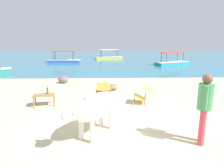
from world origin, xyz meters
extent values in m
cube|color=#CCB78E|center=(0.00, 0.00, 0.02)|extent=(18.00, 14.00, 0.04)
cube|color=teal|center=(0.00, 22.00, 0.00)|extent=(60.00, 36.00, 0.03)
cylinder|color=silver|center=(-0.79, -0.93, 0.32)|extent=(0.11, 0.11, 0.57)
cylinder|color=silver|center=(-1.05, -0.76, 0.32)|extent=(0.11, 0.11, 0.57)
cylinder|color=silver|center=(-0.33, -0.21, 0.32)|extent=(0.11, 0.11, 0.57)
cylinder|color=silver|center=(-0.60, -0.04, 0.32)|extent=(0.11, 0.11, 0.57)
ellipsoid|color=silver|center=(-0.69, -0.48, 0.78)|extent=(1.31, 1.61, 0.62)
ellipsoid|color=silver|center=(-1.21, -1.29, 0.88)|extent=(0.43, 0.48, 0.29)
cone|color=silver|center=(-1.08, -1.37, 1.00)|extent=(0.14, 0.14, 0.10)
cone|color=silver|center=(-1.33, -1.22, 1.00)|extent=(0.14, 0.14, 0.10)
ellipsoid|color=silver|center=(-0.84, -0.71, 1.04)|extent=(0.36, 0.38, 0.21)
cube|color=olive|center=(-2.71, 1.75, 0.44)|extent=(0.83, 0.59, 0.04)
cylinder|color=olive|center=(-2.42, 1.99, 0.23)|extent=(0.05, 0.05, 0.38)
cylinder|color=olive|center=(-2.34, 1.64, 0.23)|extent=(0.05, 0.05, 0.38)
cylinder|color=olive|center=(-3.08, 1.85, 0.23)|extent=(0.05, 0.05, 0.38)
cylinder|color=olive|center=(-3.01, 1.50, 0.23)|extent=(0.05, 0.05, 0.38)
cylinder|color=brown|center=(-2.60, 1.83, 0.57)|extent=(0.07, 0.07, 0.22)
cylinder|color=brown|center=(-2.60, 1.83, 0.71)|extent=(0.03, 0.03, 0.06)
cylinder|color=red|center=(-2.60, 1.83, 0.74)|extent=(0.03, 0.03, 0.02)
cylinder|color=olive|center=(-0.92, 2.79, 0.11)|extent=(0.04, 0.04, 0.14)
cylinder|color=olive|center=(-0.41, 2.89, 0.11)|extent=(0.04, 0.04, 0.14)
cylinder|color=olive|center=(-0.84, 2.38, 0.21)|extent=(0.04, 0.04, 0.34)
cylinder|color=olive|center=(-0.33, 2.48, 0.21)|extent=(0.04, 0.04, 0.34)
cube|color=orange|center=(-0.62, 2.63, 0.28)|extent=(0.59, 0.52, 0.21)
cube|color=orange|center=(-0.56, 2.33, 0.61)|extent=(0.60, 0.56, 0.23)
cylinder|color=olive|center=(0.53, 1.69, 0.11)|extent=(0.04, 0.04, 0.14)
cylinder|color=olive|center=(0.66, 2.20, 0.11)|extent=(0.04, 0.04, 0.14)
cylinder|color=olive|center=(0.94, 1.59, 0.21)|extent=(0.04, 0.04, 0.34)
cylinder|color=olive|center=(1.06, 2.10, 0.21)|extent=(0.04, 0.04, 0.34)
cube|color=#EFD14C|center=(0.80, 1.90, 0.28)|extent=(0.54, 0.61, 0.21)
cube|color=#EFD14C|center=(1.10, 1.82, 0.61)|extent=(0.57, 0.62, 0.23)
cylinder|color=#CC3D47|center=(1.76, -0.93, 0.45)|extent=(0.14, 0.14, 0.82)
cylinder|color=#CC3D47|center=(1.67, -1.09, 0.45)|extent=(0.14, 0.14, 0.82)
cylinder|color=#428956|center=(1.72, -1.01, 1.15)|extent=(0.32, 0.32, 0.58)
cylinder|color=#428956|center=(1.81, -0.83, 1.18)|extent=(0.09, 0.09, 0.52)
cylinder|color=#428956|center=(1.62, -1.20, 1.18)|extent=(0.09, 0.09, 0.52)
sphere|color=brown|center=(1.72, -1.01, 1.55)|extent=(0.22, 0.22, 0.22)
ellipsoid|color=#756651|center=(-0.14, 3.94, 0.19)|extent=(0.67, 0.70, 0.29)
ellipsoid|color=#6B5B4C|center=(-2.88, 5.61, 0.24)|extent=(0.60, 0.55, 0.39)
cube|color=#3866B7|center=(-5.24, 16.68, 0.16)|extent=(3.64, 1.26, 0.28)
cube|color=white|center=(-5.24, 16.68, 0.32)|extent=(3.72, 1.32, 0.04)
cylinder|color=brown|center=(-6.33, 16.34, 0.77)|extent=(0.06, 0.06, 0.95)
cylinder|color=brown|center=(-6.30, 17.11, 0.77)|extent=(0.06, 0.06, 0.95)
cylinder|color=brown|center=(-4.18, 16.24, 0.77)|extent=(0.06, 0.06, 0.95)
cylinder|color=brown|center=(-4.14, 17.01, 0.77)|extent=(0.06, 0.06, 0.95)
cube|color=red|center=(-5.24, 16.68, 1.28)|extent=(2.56, 1.04, 0.06)
cylinder|color=brown|center=(-8.38, 9.35, 0.77)|extent=(0.06, 0.06, 0.95)
cube|color=gold|center=(-0.07, 20.92, 0.16)|extent=(3.74, 1.73, 0.28)
cube|color=white|center=(-0.07, 20.92, 0.32)|extent=(3.82, 1.79, 0.04)
cylinder|color=brown|center=(-1.07, 20.35, 0.77)|extent=(0.06, 0.06, 0.95)
cylinder|color=brown|center=(-1.20, 21.11, 0.77)|extent=(0.06, 0.06, 0.95)
cylinder|color=brown|center=(1.06, 20.74, 0.77)|extent=(0.06, 0.06, 0.95)
cylinder|color=brown|center=(0.92, 21.49, 0.77)|extent=(0.06, 0.06, 0.95)
cube|color=silver|center=(-0.07, 20.92, 1.28)|extent=(2.65, 1.37, 0.06)
cube|color=teal|center=(6.26, 14.16, 0.16)|extent=(3.74, 2.45, 0.28)
cube|color=white|center=(6.26, 14.16, 0.32)|extent=(3.83, 2.53, 0.04)
cylinder|color=brown|center=(7.10, 14.94, 0.77)|extent=(0.06, 0.06, 0.95)
cylinder|color=brown|center=(7.40, 14.24, 0.77)|extent=(0.06, 0.06, 0.95)
cylinder|color=brown|center=(5.12, 14.08, 0.77)|extent=(0.06, 0.06, 0.95)
cylinder|color=brown|center=(5.42, 13.37, 0.77)|extent=(0.06, 0.06, 0.95)
cube|color=red|center=(6.26, 14.16, 1.28)|extent=(2.68, 1.86, 0.06)
camera|label=1|loc=(-0.45, -4.90, 2.32)|focal=30.26mm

